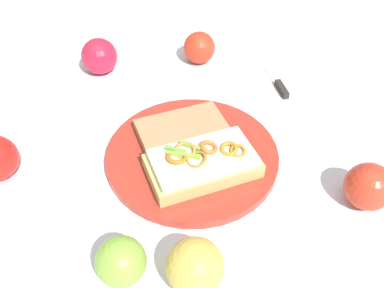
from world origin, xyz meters
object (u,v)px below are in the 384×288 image
at_px(apple_0, 195,267).
at_px(apple_4, 369,186).
at_px(bread_slice_side, 182,130).
at_px(apple_2, 99,56).
at_px(plate, 192,155).
at_px(apple_3, 121,261).
at_px(sandwich, 202,163).
at_px(apple_1, 199,48).
at_px(knife, 279,86).

xyz_separation_m(apple_0, apple_4, (0.21, -0.23, -0.00)).
relative_size(bread_slice_side, apple_0, 2.02).
xyz_separation_m(apple_0, apple_2, (0.44, 0.35, 0.00)).
xyz_separation_m(plate, bread_slice_side, (0.04, 0.03, 0.02)).
bearing_deg(apple_4, apple_2, 68.09).
height_order(apple_3, apple_4, apple_4).
height_order(apple_0, apple_3, apple_0).
xyz_separation_m(sandwich, apple_1, (0.35, 0.10, 0.00)).
xyz_separation_m(apple_2, knife, (0.05, -0.40, -0.03)).
distance_m(apple_0, knife, 0.49).
bearing_deg(apple_0, plate, 16.94).
distance_m(plate, sandwich, 0.06).
relative_size(apple_0, apple_2, 0.99).
relative_size(apple_0, apple_4, 1.04).
bearing_deg(bread_slice_side, apple_3, 53.31).
distance_m(apple_1, knife, 0.21).
xyz_separation_m(bread_slice_side, apple_3, (-0.29, -0.00, 0.01)).
height_order(apple_2, apple_3, apple_2).
height_order(plate, knife, plate).
bearing_deg(bread_slice_side, apple_4, 133.07).
bearing_deg(apple_4, apple_1, 47.93).
xyz_separation_m(sandwich, knife, (0.30, -0.09, -0.03)).
relative_size(plate, apple_1, 4.21).
bearing_deg(sandwich, apple_0, 65.02).
bearing_deg(knife, apple_0, 145.26).
xyz_separation_m(plate, apple_2, (0.21, 0.28, 0.03)).
height_order(sandwich, apple_1, apple_1).
bearing_deg(knife, bread_slice_side, 116.55).
xyz_separation_m(apple_1, apple_4, (-0.33, -0.37, 0.00)).
height_order(plate, apple_0, apple_0).
height_order(sandwich, knife, sandwich).
bearing_deg(apple_3, apple_1, 4.35).
relative_size(apple_1, apple_3, 1.04).
relative_size(apple_0, knife, 0.71).
distance_m(sandwich, apple_2, 0.40).
distance_m(plate, knife, 0.29).
bearing_deg(sandwich, plate, -90.30).
bearing_deg(knife, apple_2, 68.39).
relative_size(sandwich, apple_3, 2.92).
bearing_deg(apple_3, apple_0, -79.91).
height_order(apple_1, apple_2, apple_2).
relative_size(apple_1, apple_4, 0.95).
height_order(bread_slice_side, apple_2, apple_2).
relative_size(plate, bread_slice_side, 1.92).
relative_size(plate, apple_3, 4.36).
distance_m(apple_1, apple_2, 0.23).
xyz_separation_m(apple_1, apple_2, (-0.10, 0.20, 0.00)).
distance_m(sandwich, apple_3, 0.22).
bearing_deg(knife, apple_4, -176.73).
bearing_deg(sandwich, apple_4, 147.33).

